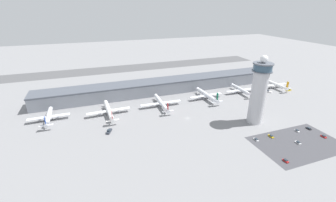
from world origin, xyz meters
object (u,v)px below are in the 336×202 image
service_truck_baggage (289,90)px  car_red_hatchback (297,131)px  airplane_gate_echo (241,90)px  service_truck_fuel (109,131)px  car_yellow_taxi (286,161)px  service_truck_water (256,101)px  car_navy_sedan (324,136)px  service_truck_catering (268,92)px  airplane_gate_alpha (49,117)px  airplane_gate_foxtrot (276,85)px  car_maroon_suv (309,128)px  control_tower (259,92)px  car_black_suv (271,136)px  car_silver_sedan (298,143)px  airplane_gate_charlie (161,103)px  car_grey_coupe (256,140)px  airplane_gate_delta (207,95)px  airplane_gate_bravo (109,111)px

service_truck_baggage → car_red_hatchback: 101.12m
airplane_gate_echo → service_truck_fuel: bearing=-166.4°
service_truck_fuel → car_yellow_taxi: 128.19m
service_truck_water → car_navy_sedan: (2.97, -72.56, -0.26)m
service_truck_catering → service_truck_baggage: (26.17, -3.95, 0.16)m
airplane_gate_alpha → car_navy_sedan: (200.91, -99.68, -3.72)m
airplane_gate_alpha → airplane_gate_foxtrot: bearing=0.0°
car_navy_sedan → car_maroon_suv: 12.98m
service_truck_water → car_red_hatchback: service_truck_water is taller
service_truck_water → control_tower: bearing=-132.3°
car_black_suv → car_silver_sedan: size_ratio=1.08×
airplane_gate_echo → service_truck_catering: 33.10m
airplane_gate_charlie → service_truck_catering: airplane_gate_charlie is taller
car_black_suv → car_grey_coupe: 13.93m
service_truck_fuel → airplane_gate_foxtrot: bearing=10.3°
airplane_gate_delta → service_truck_fuel: 112.09m
airplane_gate_charlie → service_truck_water: (96.59, -22.66, -3.26)m
airplane_gate_foxtrot → service_truck_water: (-50.75, -27.15, -3.82)m
airplane_gate_foxtrot → car_maroon_suv: size_ratio=8.10×
car_silver_sedan → service_truck_baggage: bearing=46.9°
car_silver_sedan → car_grey_coupe: bearing=151.9°
control_tower → car_black_suv: (-3.75, -24.53, -27.32)m
car_maroon_suv → service_truck_water: bearing=92.7°
airplane_gate_alpha → service_truck_baggage: bearing=-2.7°
service_truck_water → car_navy_sedan: bearing=-87.7°
control_tower → airplane_gate_alpha: 179.35m
car_black_suv → car_silver_sedan: (12.08, -13.70, 0.02)m
service_truck_fuel → car_grey_coupe: size_ratio=1.68×
car_red_hatchback → car_grey_coupe: car_red_hatchback is taller
service_truck_fuel → car_silver_sedan: size_ratio=1.78×
airplane_gate_bravo → airplane_gate_echo: size_ratio=1.17×
control_tower → service_truck_baggage: size_ratio=8.79×
service_truck_fuel → service_truck_catering: bearing=8.9°
airplane_gate_foxtrot → service_truck_baggage: (8.42, -12.13, -3.67)m
airplane_gate_echo → car_navy_sedan: airplane_gate_echo is taller
car_silver_sedan → car_grey_coupe: size_ratio=0.94×
car_red_hatchback → car_black_suv: bearing=178.4°
airplane_gate_bravo → car_black_suv: 138.38m
airplane_gate_bravo → airplane_gate_echo: bearing=2.2°
airplane_gate_charlie → service_truck_catering: (129.59, -3.69, -3.26)m
service_truck_water → car_grey_coupe: size_ratio=1.56×
airplane_gate_bravo → airplane_gate_foxtrot: airplane_gate_foxtrot is taller
control_tower → car_maroon_suv: 50.44m
airplane_gate_charlie → car_maroon_suv: (99.44, -82.24, -3.56)m
car_navy_sedan → service_truck_baggage: bearing=57.3°
airplane_gate_bravo → airplane_gate_charlie: bearing=1.3°
service_truck_baggage → car_black_suv: (-93.98, -73.72, -0.40)m
airplane_gate_delta → car_yellow_taxi: bearing=-91.6°
airplane_gate_alpha → airplane_gate_echo: airplane_gate_alpha is taller
service_truck_catering → car_yellow_taxi: (-80.64, -104.42, -0.23)m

